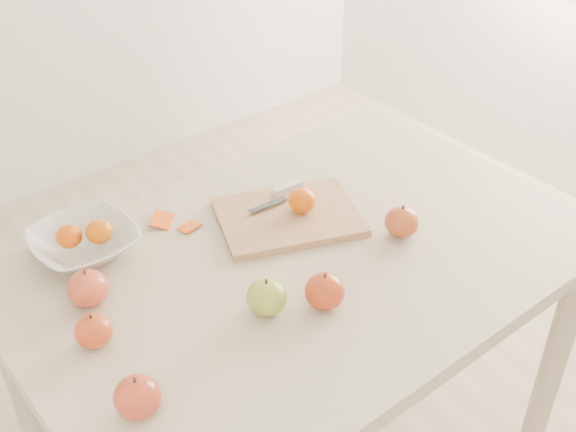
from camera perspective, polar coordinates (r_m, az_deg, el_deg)
table at (r=1.57m, az=1.16°, el=-5.85°), size 1.20×0.80×0.75m
cutting_board at (r=1.60m, az=0.04°, el=-0.07°), size 0.37×0.32×0.02m
board_tangerine at (r=1.59m, az=1.11°, el=1.23°), size 0.06×0.06×0.05m
fruit_bowl at (r=1.55m, az=-15.80°, el=-2.03°), size 0.21×0.21×0.05m
bowl_tangerine_near at (r=1.54m, az=-16.92°, el=-1.55°), size 0.05×0.05×0.05m
bowl_tangerine_far at (r=1.54m, az=-14.70°, el=-1.20°), size 0.06×0.06×0.05m
orange_peel_a at (r=1.62m, az=-9.93°, el=-0.42°), size 0.07×0.07×0.01m
orange_peel_b at (r=1.59m, az=-7.80°, el=-0.90°), size 0.05×0.04×0.01m
paring_knife at (r=1.66m, az=-0.25°, el=2.06°), size 0.17×0.05×0.01m
apple_green at (r=1.35m, az=-1.70°, el=-6.43°), size 0.08×0.08×0.07m
apple_red_a at (r=1.42m, az=-15.54°, el=-5.53°), size 0.08×0.08×0.07m
apple_red_e at (r=1.56m, az=8.96°, el=-0.45°), size 0.07×0.07×0.07m
apple_red_b at (r=1.34m, az=-15.11°, el=-8.74°), size 0.07×0.07×0.06m
apple_red_d at (r=1.21m, az=-11.81°, el=-13.81°), size 0.08×0.08×0.07m
apple_red_c at (r=1.37m, az=2.91°, el=-5.95°), size 0.08×0.08×0.07m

